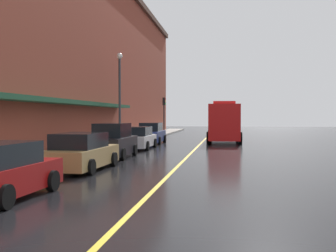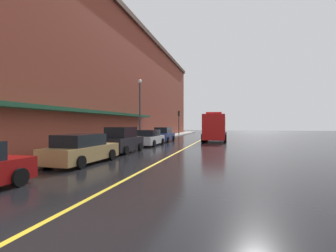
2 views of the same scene
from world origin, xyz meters
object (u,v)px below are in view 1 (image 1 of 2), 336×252
street_lamp_left (120,88)px  traffic_light_near (164,108)px  parked_car_0 (1,172)px  fire_truck (224,123)px  parking_meter_1 (100,137)px  parked_car_2 (113,142)px  parking_meter_2 (113,134)px  parked_car_4 (152,134)px  parked_car_3 (138,138)px  parking_meter_0 (126,132)px  parked_car_1 (81,152)px

street_lamp_left → traffic_light_near: 17.95m
parked_car_0 → fire_truck: fire_truck is taller
fire_truck → parking_meter_1: size_ratio=6.09×
parked_car_2 → fire_truck: bearing=-21.3°
street_lamp_left → parking_meter_2: bearing=-81.5°
parking_meter_2 → parked_car_4: bearing=79.6°
parked_car_4 → street_lamp_left: (-1.90, -3.06, 3.59)m
parked_car_3 → parking_meter_2: bearing=138.1°
parking_meter_0 → street_lamp_left: street_lamp_left is taller
parked_car_1 → street_lamp_left: street_lamp_left is taller
parked_car_4 → fire_truck: 6.65m
parked_car_0 → parked_car_1: parked_car_1 is taller
parked_car_1 → parking_meter_1: bearing=12.7°
parked_car_0 → parked_car_1: 6.26m
parking_meter_0 → fire_truck: bearing=42.0°
parked_car_2 → fire_truck: fire_truck is taller
parked_car_0 → fire_truck: bearing=-10.9°
parked_car_0 → traffic_light_near: (-1.30, 38.25, 2.41)m
parked_car_1 → parked_car_2: parked_car_2 is taller
fire_truck → parking_meter_2: (-7.24, -9.97, -0.61)m
parked_car_0 → parking_meter_1: 13.52m
parked_car_1 → parking_meter_2: 10.18m
fire_truck → parking_meter_2: size_ratio=6.09×
parking_meter_1 → parking_meter_0: bearing=90.0°
parked_car_2 → street_lamp_left: street_lamp_left is taller
parking_meter_2 → traffic_light_near: size_ratio=0.31×
parked_car_0 → parked_car_3: 17.83m
parked_car_2 → parked_car_3: bearing=0.5°
parked_car_2 → parked_car_4: bearing=0.7°
fire_truck → parking_meter_0: bearing=-49.1°
parked_car_4 → street_lamp_left: bearing=147.9°
parked_car_1 → fire_truck: bearing=-14.7°
parking_meter_1 → parked_car_2: bearing=-54.1°
parked_car_3 → fire_truck: size_ratio=0.59×
fire_truck → parking_meter_1: (-7.24, -12.84, -0.61)m
fire_truck → parking_meter_1: fire_truck is taller
parked_car_2 → traffic_light_near: traffic_light_near is taller
parked_car_0 → street_lamp_left: street_lamp_left is taller
parked_car_0 → parked_car_1: bearing=0.9°
parked_car_3 → parking_meter_0: (-1.34, 1.95, 0.32)m
parking_meter_0 → parking_meter_1: size_ratio=1.00×
parked_car_3 → fire_truck: bearing=-35.1°
parked_car_0 → parked_car_2: 11.61m
parked_car_1 → parked_car_2: bearing=2.6°
parked_car_2 → fire_truck: (5.90, 14.69, 0.79)m
parked_car_0 → traffic_light_near: bearing=3.6°
parked_car_3 → parking_meter_0: size_ratio=3.59×
parked_car_2 → fire_truck: 15.85m
parked_car_1 → parking_meter_2: bearing=9.6°
parking_meter_0 → traffic_light_near: bearing=89.8°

